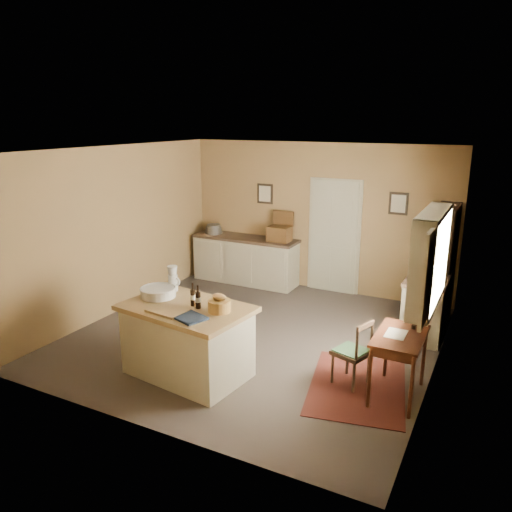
{
  "coord_description": "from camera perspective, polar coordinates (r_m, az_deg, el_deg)",
  "views": [
    {
      "loc": [
        3.1,
        -6.0,
        3.11
      ],
      "look_at": [
        -0.12,
        0.28,
        1.15
      ],
      "focal_mm": 35.0,
      "sensor_mm": 36.0,
      "label": 1
    }
  ],
  "objects": [
    {
      "name": "wall_back",
      "position": [
        9.22,
        6.97,
        4.39
      ],
      "size": [
        5.0,
        0.1,
        2.7
      ],
      "primitive_type": "cube",
      "color": "#987447",
      "rests_on": "ground"
    },
    {
      "name": "wall_front",
      "position": [
        5.0,
        -13.55,
        -5.54
      ],
      "size": [
        5.0,
        0.1,
        2.7
      ],
      "primitive_type": "cube",
      "color": "#987447",
      "rests_on": "ground"
    },
    {
      "name": "writing_desk",
      "position": [
        5.92,
        16.11,
        -9.52
      ],
      "size": [
        0.53,
        0.86,
        0.82
      ],
      "color": "#37190E",
      "rests_on": "ground"
    },
    {
      "name": "wall_left",
      "position": [
        8.4,
        -15.56,
        2.84
      ],
      "size": [
        0.1,
        5.0,
        2.7
      ],
      "primitive_type": "cube",
      "color": "#987447",
      "rests_on": "ground"
    },
    {
      "name": "door",
      "position": [
        9.14,
        8.9,
        2.33
      ],
      "size": [
        0.97,
        0.06,
        2.11
      ],
      "primitive_type": "cube",
      "color": "#BCB99C",
      "rests_on": "ground"
    },
    {
      "name": "work_island",
      "position": [
        6.3,
        -7.88,
        -9.3
      ],
      "size": [
        1.65,
        1.19,
        1.2
      ],
      "rotation": [
        0.0,
        0.0,
        -0.13
      ],
      "color": "#B7AD90",
      "rests_on": "ground"
    },
    {
      "name": "framed_prints",
      "position": [
        9.07,
        8.19,
        6.54
      ],
      "size": [
        2.82,
        0.02,
        0.38
      ],
      "color": "black",
      "rests_on": "ground"
    },
    {
      "name": "ground",
      "position": [
        7.44,
        -0.2,
        -9.2
      ],
      "size": [
        5.0,
        5.0,
        0.0
      ],
      "primitive_type": "plane",
      "color": "#493F38",
      "rests_on": "ground"
    },
    {
      "name": "shelving_unit",
      "position": [
        8.19,
        20.83,
        -1.0
      ],
      "size": [
        0.32,
        0.84,
        1.86
      ],
      "color": "black",
      "rests_on": "ground"
    },
    {
      "name": "window",
      "position": [
        6.05,
        19.72,
        -0.36
      ],
      "size": [
        0.25,
        1.99,
        1.12
      ],
      "color": "#B7AD90",
      "rests_on": "ground"
    },
    {
      "name": "rug",
      "position": [
        6.3,
        11.52,
        -14.35
      ],
      "size": [
        1.4,
        1.79,
        0.01
      ],
      "primitive_type": "cube",
      "rotation": [
        0.0,
        0.0,
        0.2
      ],
      "color": "#4B1511",
      "rests_on": "ground"
    },
    {
      "name": "wall_right",
      "position": [
        6.28,
        20.5,
        -1.76
      ],
      "size": [
        0.1,
        5.0,
        2.7
      ],
      "primitive_type": "cube",
      "color": "#987447",
      "rests_on": "ground"
    },
    {
      "name": "right_cabinet",
      "position": [
        7.74,
        18.83,
        -5.39
      ],
      "size": [
        0.57,
        1.02,
        0.99
      ],
      "color": "#B7AD90",
      "rests_on": "ground"
    },
    {
      "name": "sideboard",
      "position": [
        9.68,
        -1.17,
        -0.25
      ],
      "size": [
        2.08,
        0.59,
        1.18
      ],
      "color": "#B7AD90",
      "rests_on": "ground"
    },
    {
      "name": "desk_chair",
      "position": [
        6.17,
        10.83,
        -10.78
      ],
      "size": [
        0.48,
        0.48,
        0.81
      ],
      "primitive_type": null,
      "rotation": [
        0.0,
        0.0,
        -0.32
      ],
      "color": "black",
      "rests_on": "ground"
    },
    {
      "name": "ceiling",
      "position": [
        6.77,
        -0.22,
        12.05
      ],
      "size": [
        5.0,
        5.0,
        0.0
      ],
      "primitive_type": "plane",
      "color": "silver",
      "rests_on": "wall_back"
    }
  ]
}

